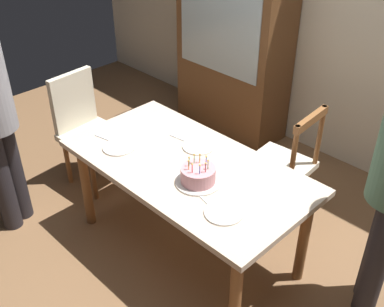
% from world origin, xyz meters
% --- Properties ---
extents(ground, '(6.40, 6.40, 0.00)m').
position_xyz_m(ground, '(0.00, 0.00, 0.00)').
color(ground, brown).
extents(back_wall, '(6.40, 0.10, 2.60)m').
position_xyz_m(back_wall, '(0.00, 1.85, 1.30)').
color(back_wall, beige).
rests_on(back_wall, ground).
extents(dining_table, '(1.65, 0.87, 0.74)m').
position_xyz_m(dining_table, '(0.00, 0.00, 0.65)').
color(dining_table, beige).
rests_on(dining_table, ground).
extents(birthday_cake, '(0.28, 0.28, 0.17)m').
position_xyz_m(birthday_cake, '(0.20, -0.09, 0.79)').
color(birthday_cake, silver).
rests_on(birthday_cake, dining_table).
extents(plate_near_celebrant, '(0.22, 0.22, 0.01)m').
position_xyz_m(plate_near_celebrant, '(-0.45, -0.19, 0.74)').
color(plate_near_celebrant, white).
rests_on(plate_near_celebrant, dining_table).
extents(plate_far_side, '(0.22, 0.22, 0.01)m').
position_xyz_m(plate_far_side, '(-0.08, 0.19, 0.74)').
color(plate_far_side, white).
rests_on(plate_far_side, dining_table).
extents(plate_near_guest, '(0.22, 0.22, 0.01)m').
position_xyz_m(plate_near_guest, '(0.50, -0.19, 0.74)').
color(plate_near_guest, white).
rests_on(plate_near_guest, dining_table).
extents(fork_near_celebrant, '(0.18, 0.05, 0.01)m').
position_xyz_m(fork_near_celebrant, '(-0.61, -0.19, 0.74)').
color(fork_near_celebrant, silver).
rests_on(fork_near_celebrant, dining_table).
extents(fork_far_side, '(0.18, 0.04, 0.01)m').
position_xyz_m(fork_far_side, '(-0.24, 0.18, 0.74)').
color(fork_far_side, silver).
rests_on(fork_far_side, dining_table).
extents(fork_near_guest, '(0.18, 0.06, 0.01)m').
position_xyz_m(fork_near_guest, '(0.34, -0.19, 0.74)').
color(fork_near_guest, silver).
rests_on(fork_near_guest, dining_table).
extents(chair_spindle_back, '(0.47, 0.47, 0.95)m').
position_xyz_m(chair_spindle_back, '(0.24, 0.76, 0.46)').
color(chair_spindle_back, beige).
rests_on(chair_spindle_back, ground).
extents(chair_upholstered, '(0.48, 0.47, 0.95)m').
position_xyz_m(chair_upholstered, '(-1.21, 0.01, 0.53)').
color(chair_upholstered, beige).
rests_on(chair_upholstered, ground).
extents(china_cabinet, '(1.10, 0.45, 1.90)m').
position_xyz_m(china_cabinet, '(-0.96, 1.56, 0.95)').
color(china_cabinet, brown).
rests_on(china_cabinet, ground).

